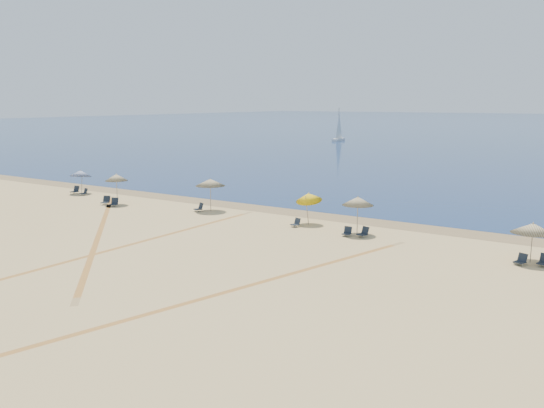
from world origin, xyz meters
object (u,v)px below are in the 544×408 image
(umbrella_1, at_px, (116,177))
(chair_4, at_px, (199,208))
(chair_1, at_px, (84,192))
(chair_9, at_px, (544,261))
(umbrella_3, at_px, (309,197))
(chair_6, at_px, (347,232))
(umbrella_0, at_px, (81,173))
(chair_3, at_px, (114,203))
(sailboat_1, at_px, (339,131))
(chair_5, at_px, (296,223))
(umbrella_4, at_px, (358,201))
(chair_7, at_px, (364,232))
(umbrella_2, at_px, (210,182))
(chair_8, at_px, (521,260))
(chair_0, at_px, (75,190))
(chair_2, at_px, (106,201))
(umbrella_5, at_px, (533,228))

(umbrella_1, height_order, chair_4, umbrella_1)
(chair_1, xyz_separation_m, chair_9, (39.28, -2.22, 0.02))
(umbrella_3, bearing_deg, chair_6, -24.98)
(chair_6, bearing_deg, umbrella_3, 150.99)
(umbrella_0, xyz_separation_m, chair_4, (15.05, -0.78, -1.61))
(umbrella_0, distance_m, chair_9, 40.36)
(chair_9, bearing_deg, umbrella_0, -173.03)
(chair_3, distance_m, chair_9, 32.54)
(umbrella_3, bearing_deg, chair_1, -179.52)
(chair_6, bearing_deg, sailboat_1, 112.70)
(umbrella_0, height_order, chair_3, umbrella_0)
(umbrella_1, relative_size, chair_5, 3.78)
(umbrella_4, relative_size, chair_7, 3.13)
(umbrella_2, bearing_deg, umbrella_4, -4.70)
(chair_5, distance_m, chair_8, 14.90)
(chair_6, xyz_separation_m, chair_8, (10.64, -0.97, 0.00))
(chair_0, xyz_separation_m, chair_1, (1.45, -0.13, -0.04))
(chair_2, bearing_deg, chair_0, 139.86)
(umbrella_2, height_order, chair_7, umbrella_2)
(umbrella_4, relative_size, umbrella_5, 1.11)
(chair_3, height_order, chair_4, chair_3)
(chair_9, bearing_deg, chair_0, -172.55)
(umbrella_3, height_order, chair_3, umbrella_3)
(chair_2, xyz_separation_m, chair_9, (33.77, 0.04, -0.02))
(umbrella_0, bearing_deg, chair_8, -4.43)
(umbrella_3, relative_size, chair_1, 3.47)
(umbrella_3, xyz_separation_m, chair_2, (-18.15, -2.47, -1.62))
(umbrella_1, bearing_deg, chair_0, 166.40)
(umbrella_0, xyz_separation_m, umbrella_2, (15.68, -0.12, 0.37))
(chair_0, distance_m, chair_4, 15.56)
(umbrella_5, xyz_separation_m, chair_7, (-9.97, 0.50, -1.58))
(umbrella_2, height_order, chair_4, umbrella_2)
(umbrella_1, distance_m, chair_4, 8.12)
(chair_4, bearing_deg, umbrella_1, -145.04)
(umbrella_5, xyz_separation_m, chair_0, (-39.98, 1.90, -1.56))
(chair_7, bearing_deg, umbrella_1, -156.02)
(chair_2, relative_size, chair_8, 1.18)
(umbrella_0, bearing_deg, umbrella_1, -16.80)
(umbrella_0, xyz_separation_m, chair_8, (39.15, -3.03, -1.64))
(chair_1, bearing_deg, umbrella_3, 12.66)
(umbrella_2, xyz_separation_m, chair_7, (13.83, -1.60, -1.99))
(umbrella_1, bearing_deg, umbrella_4, 2.66)
(chair_6, height_order, chair_8, chair_8)
(umbrella_2, xyz_separation_m, chair_1, (-14.73, -0.33, -2.01))
(umbrella_0, bearing_deg, umbrella_2, -0.45)
(umbrella_5, distance_m, chair_5, 15.26)
(umbrella_0, distance_m, umbrella_1, 7.64)
(chair_5, bearing_deg, sailboat_1, 130.70)
(chair_3, bearing_deg, chair_7, -21.07)
(umbrella_0, relative_size, chair_8, 3.08)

